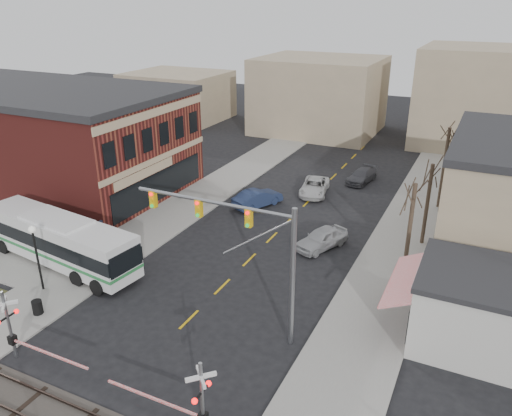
{
  "coord_description": "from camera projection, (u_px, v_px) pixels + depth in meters",
  "views": [
    {
      "loc": [
        14.09,
        -18.29,
        17.48
      ],
      "look_at": [
        -0.14,
        11.42,
        3.5
      ],
      "focal_mm": 35.0,
      "sensor_mm": 36.0,
      "label": 1
    }
  ],
  "objects": [
    {
      "name": "street_lamp",
      "position": [
        35.0,
        245.0,
        30.9
      ],
      "size": [
        0.44,
        0.44,
        4.46
      ],
      "color": "black",
      "rests_on": "sidewalk_west"
    },
    {
      "name": "pedestrian_near",
      "position": [
        88.0,
        252.0,
        34.89
      ],
      "size": [
        0.64,
        0.75,
        1.73
      ],
      "primitive_type": "imported",
      "rotation": [
        0.0,
        0.0,
        1.14
      ],
      "color": "#5E504B",
      "rests_on": "sidewalk_west"
    },
    {
      "name": "tree_east_a",
      "position": [
        409.0,
        233.0,
        32.03
      ],
      "size": [
        0.28,
        0.28,
        6.75
      ],
      "color": "#382B21",
      "rests_on": "sidewalk_east"
    },
    {
      "name": "ground",
      "position": [
        169.0,
        339.0,
        27.61
      ],
      "size": [
        160.0,
        160.0,
        0.0
      ],
      "primitive_type": "plane",
      "color": "black",
      "rests_on": "ground"
    },
    {
      "name": "transit_bus",
      "position": [
        60.0,
        240.0,
        34.68
      ],
      "size": [
        13.42,
        4.56,
        3.39
      ],
      "color": "silver",
      "rests_on": "ground"
    },
    {
      "name": "car_a",
      "position": [
        322.0,
        238.0,
        37.39
      ],
      "size": [
        3.49,
        4.9,
        1.55
      ],
      "primitive_type": "imported",
      "rotation": [
        0.0,
        0.0,
        -0.41
      ],
      "color": "#9D9EA1",
      "rests_on": "ground"
    },
    {
      "name": "awning_shop",
      "position": [
        496.0,
        313.0,
        26.23
      ],
      "size": [
        9.74,
        6.2,
        4.3
      ],
      "color": "beige",
      "rests_on": "ground"
    },
    {
      "name": "sidewalk_east",
      "position": [
        409.0,
        230.0,
        40.41
      ],
      "size": [
        5.0,
        60.0,
        0.12
      ],
      "primitive_type": "cube",
      "color": "gray",
      "rests_on": "ground"
    },
    {
      "name": "car_b",
      "position": [
        258.0,
        198.0,
        44.8
      ],
      "size": [
        3.53,
        5.12,
        1.6
      ],
      "primitive_type": "imported",
      "rotation": [
        0.0,
        0.0,
        2.72
      ],
      "color": "#1C2847",
      "rests_on": "ground"
    },
    {
      "name": "traffic_signal_mast",
      "position": [
        246.0,
        240.0,
        26.18
      ],
      "size": [
        9.53,
        0.3,
        8.0
      ],
      "color": "gray",
      "rests_on": "ground"
    },
    {
      "name": "car_c",
      "position": [
        314.0,
        187.0,
        47.73
      ],
      "size": [
        3.27,
        5.49,
        1.43
      ],
      "primitive_type": "imported",
      "rotation": [
        0.0,
        0.0,
        0.18
      ],
      "color": "#BEBEBE",
      "rests_on": "ground"
    },
    {
      "name": "car_d",
      "position": [
        362.0,
        176.0,
        50.78
      ],
      "size": [
        2.58,
        4.81,
        1.33
      ],
      "primitive_type": "imported",
      "rotation": [
        0.0,
        0.0,
        -0.16
      ],
      "color": "#47484D",
      "rests_on": "ground"
    },
    {
      "name": "sidewalk_west",
      "position": [
        207.0,
        193.0,
        47.97
      ],
      "size": [
        5.0,
        60.0,
        0.12
      ],
      "primitive_type": "cube",
      "color": "gray",
      "rests_on": "ground"
    },
    {
      "name": "trash_bin",
      "position": [
        37.0,
        307.0,
        29.5
      ],
      "size": [
        0.6,
        0.6,
        0.86
      ],
      "primitive_type": "cylinder",
      "color": "black",
      "rests_on": "sidewalk_west"
    },
    {
      "name": "pedestrian_far",
      "position": [
        102.0,
        231.0,
        37.93
      ],
      "size": [
        0.96,
        1.08,
        1.83
      ],
      "primitive_type": "imported",
      "rotation": [
        0.0,
        0.0,
        1.21
      ],
      "color": "#313756",
      "rests_on": "sidewalk_west"
    },
    {
      "name": "brick_building",
      "position": [
        34.0,
        134.0,
        49.75
      ],
      "size": [
        30.4,
        15.4,
        9.6
      ],
      "color": "maroon",
      "rests_on": "ground"
    },
    {
      "name": "rr_crossing_west",
      "position": [
        15.0,
        328.0,
        25.32
      ],
      "size": [
        5.6,
        1.36,
        4.0
      ],
      "color": "gray",
      "rests_on": "ground"
    },
    {
      "name": "rr_crossing_east",
      "position": [
        194.0,
        399.0,
        20.86
      ],
      "size": [
        5.6,
        1.36,
        4.0
      ],
      "color": "gray",
      "rests_on": "ground"
    },
    {
      "name": "tree_east_b",
      "position": [
        427.0,
        205.0,
        36.98
      ],
      "size": [
        0.28,
        0.28,
        6.3
      ],
      "color": "#382B21",
      "rests_on": "sidewalk_east"
    },
    {
      "name": "tree_east_c",
      "position": [
        444.0,
        168.0,
        43.37
      ],
      "size": [
        0.28,
        0.28,
        7.2
      ],
      "color": "#382B21",
      "rests_on": "sidewalk_east"
    }
  ]
}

